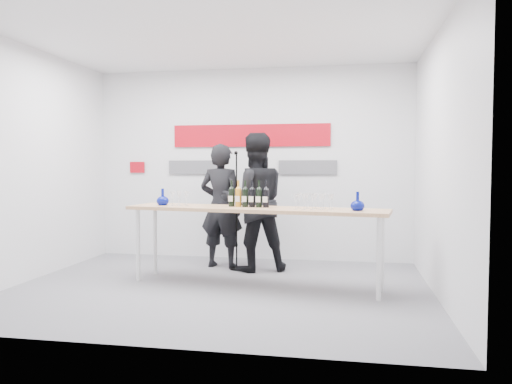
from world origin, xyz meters
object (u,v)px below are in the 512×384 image
tasting_table (255,213)px  presenter_right (254,202)px  mic_stand (237,234)px  presenter_left (221,206)px

tasting_table → presenter_right: (-0.17, 0.90, 0.07)m
tasting_table → presenter_right: bearing=109.0°
tasting_table → mic_stand: mic_stand is taller
tasting_table → presenter_right: 0.92m
mic_stand → tasting_table: bearing=-75.2°
presenter_right → mic_stand: 0.52m
presenter_right → tasting_table: bearing=78.9°
presenter_left → mic_stand: size_ratio=1.06×
presenter_left → tasting_table: bearing=132.3°
presenter_right → mic_stand: (-0.26, -0.00, -0.45)m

